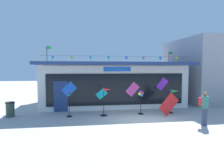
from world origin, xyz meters
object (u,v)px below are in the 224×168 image
at_px(wind_spinner_center_right, 174,95).
at_px(person_near_camera, 204,108).
at_px(trash_bin, 10,109).
at_px(kite_shop_building, 111,83).
at_px(wind_spinner_center_left, 141,99).
at_px(display_kite_on_ground, 169,104).
at_px(wind_spinner_left, 106,100).
at_px(wind_spinner_far_left, 69,103).

bearing_deg(wind_spinner_center_right, person_near_camera, -86.38).
xyz_separation_m(wind_spinner_center_right, trash_bin, (-9.95, 0.47, -0.72)).
relative_size(wind_spinner_center_right, person_near_camera, 0.90).
bearing_deg(wind_spinner_center_right, kite_shop_building, 127.91).
height_order(wind_spinner_center_left, display_kite_on_ground, wind_spinner_center_left).
xyz_separation_m(kite_shop_building, wind_spinner_left, (-1.00, -4.48, -0.73)).
distance_m(wind_spinner_far_left, wind_spinner_center_left, 4.35).
bearing_deg(wind_spinner_left, wind_spinner_far_left, 179.27).
bearing_deg(display_kite_on_ground, wind_spinner_center_left, 158.58).
bearing_deg(wind_spinner_far_left, trash_bin, 170.71).
distance_m(wind_spinner_far_left, person_near_camera, 7.33).
distance_m(wind_spinner_left, wind_spinner_center_right, 4.40).
height_order(kite_shop_building, person_near_camera, kite_shop_building).
relative_size(wind_spinner_center_left, wind_spinner_center_right, 0.99).
distance_m(trash_bin, display_kite_on_ground, 9.38).
distance_m(kite_shop_building, wind_spinner_center_right, 5.55).
height_order(wind_spinner_far_left, wind_spinner_center_left, wind_spinner_far_left).
height_order(person_near_camera, display_kite_on_ground, person_near_camera).
bearing_deg(trash_bin, kite_shop_building, 30.72).
distance_m(wind_spinner_center_left, person_near_camera, 3.79).
xyz_separation_m(wind_spinner_center_left, wind_spinner_center_right, (2.19, 0.06, 0.20)).
distance_m(wind_spinner_center_left, display_kite_on_ground, 1.70).
bearing_deg(wind_spinner_center_left, kite_shop_building, 105.23).
distance_m(kite_shop_building, person_near_camera, 8.23).
relative_size(wind_spinner_far_left, display_kite_on_ground, 1.19).
height_order(wind_spinner_left, display_kite_on_ground, wind_spinner_left).
distance_m(wind_spinner_center_right, person_near_camera, 3.03).
xyz_separation_m(kite_shop_building, trash_bin, (-6.55, -3.89, -1.21)).
relative_size(wind_spinner_center_right, trash_bin, 1.71).
distance_m(wind_spinner_center_right, trash_bin, 9.98).
bearing_deg(wind_spinner_far_left, wind_spinner_left, -0.73).
bearing_deg(wind_spinner_left, wind_spinner_center_left, 1.61).
distance_m(wind_spinner_center_left, wind_spinner_center_right, 2.20).
distance_m(person_near_camera, display_kite_on_ground, 2.49).
relative_size(person_near_camera, trash_bin, 1.90).
height_order(kite_shop_building, wind_spinner_far_left, kite_shop_building).
xyz_separation_m(trash_bin, display_kite_on_ground, (9.31, -1.13, 0.25)).
distance_m(wind_spinner_center_left, trash_bin, 7.79).
height_order(kite_shop_building, wind_spinner_center_right, kite_shop_building).
distance_m(wind_spinner_left, trash_bin, 5.60).
relative_size(kite_shop_building, trash_bin, 12.21).
height_order(wind_spinner_center_left, wind_spinner_center_right, wind_spinner_center_right).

